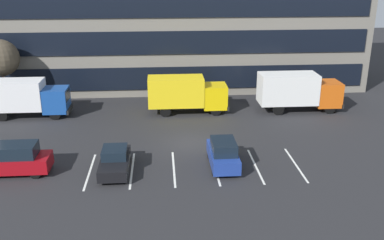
{
  "coord_description": "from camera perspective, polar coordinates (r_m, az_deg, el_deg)",
  "views": [
    {
      "loc": [
        -2.13,
        -31.05,
        13.11
      ],
      "look_at": [
        0.25,
        1.28,
        1.4
      ],
      "focal_mm": 40.92,
      "sensor_mm": 36.0,
      "label": 1
    }
  ],
  "objects": [
    {
      "name": "lot_markings",
      "position": [
        29.76,
        0.33,
        -6.26
      ],
      "size": [
        14.14,
        5.4,
        0.01
      ],
      "color": "silver",
      "rests_on": "ground_plane"
    },
    {
      "name": "ground_plane",
      "position": [
        33.77,
        -0.27,
        -2.98
      ],
      "size": [
        120.0,
        120.0,
        0.0
      ],
      "primitive_type": "plane",
      "color": "#262628"
    },
    {
      "name": "box_truck_blue",
      "position": [
        41.57,
        -20.87,
        2.88
      ],
      "size": [
        7.26,
        2.4,
        3.37
      ],
      "color": "#194799",
      "rests_on": "ground_plane"
    },
    {
      "name": "box_truck_yellow_all",
      "position": [
        39.93,
        -0.8,
        3.56
      ],
      "size": [
        7.28,
        2.41,
        3.38
      ],
      "color": "yellow",
      "rests_on": "ground_plane"
    },
    {
      "name": "bare_tree",
      "position": [
        44.89,
        -23.68,
        7.4
      ],
      "size": [
        3.43,
        3.43,
        6.43
      ],
      "color": "#473323",
      "rests_on": "ground_plane"
    },
    {
      "name": "sedan_black",
      "position": [
        29.51,
        -10.02,
        -5.23
      ],
      "size": [
        1.84,
        4.39,
        1.57
      ],
      "color": "black",
      "rests_on": "ground_plane"
    },
    {
      "name": "box_truck_orange",
      "position": [
        41.6,
        13.64,
        3.81
      ],
      "size": [
        7.66,
        2.54,
        3.55
      ],
      "color": "#D85914",
      "rests_on": "ground_plane"
    },
    {
      "name": "suv_navy",
      "position": [
        29.72,
        4.07,
        -4.39
      ],
      "size": [
        1.8,
        4.24,
        1.92
      ],
      "color": "navy",
      "rests_on": "ground_plane"
    },
    {
      "name": "office_building",
      "position": [
        49.22,
        -1.78,
        15.07
      ],
      "size": [
        39.44,
        11.12,
        18.0
      ],
      "color": "slate",
      "rests_on": "ground_plane"
    },
    {
      "name": "suv_maroon",
      "position": [
        30.87,
        -22.02,
        -4.78
      ],
      "size": [
        4.56,
        1.93,
        2.06
      ],
      "color": "maroon",
      "rests_on": "ground_plane"
    }
  ]
}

